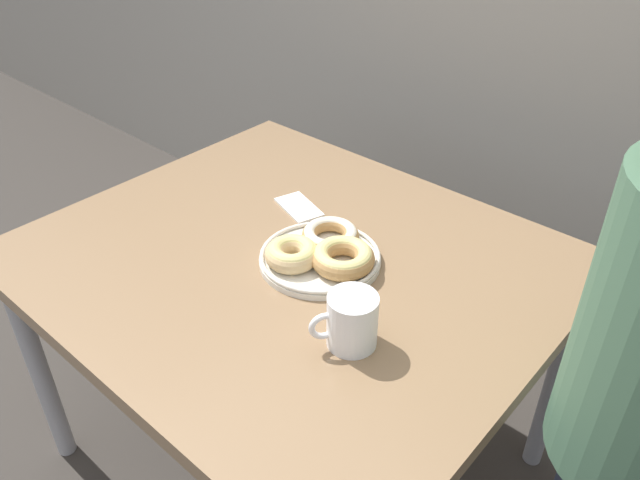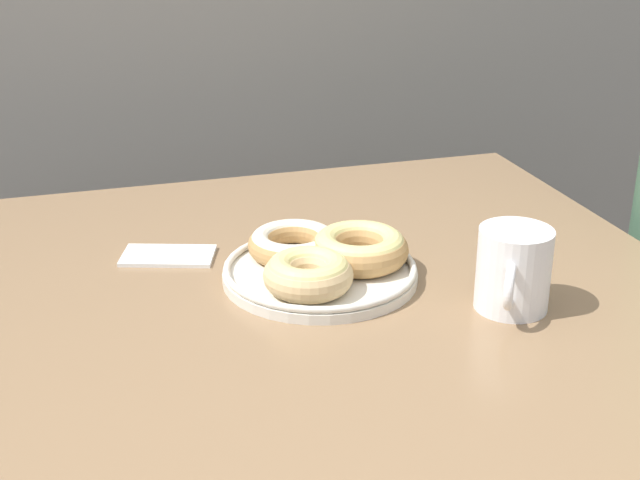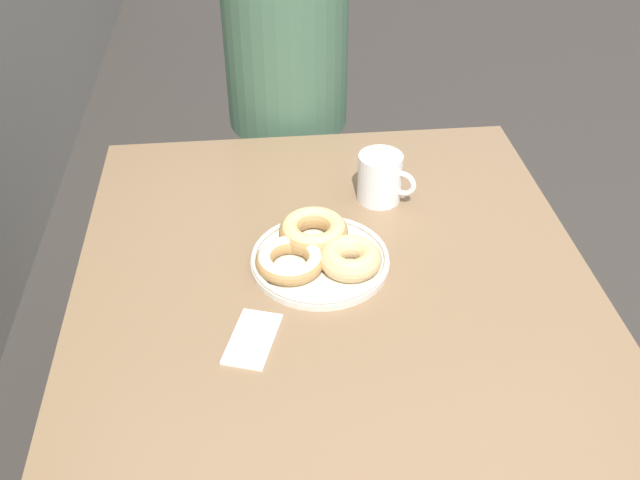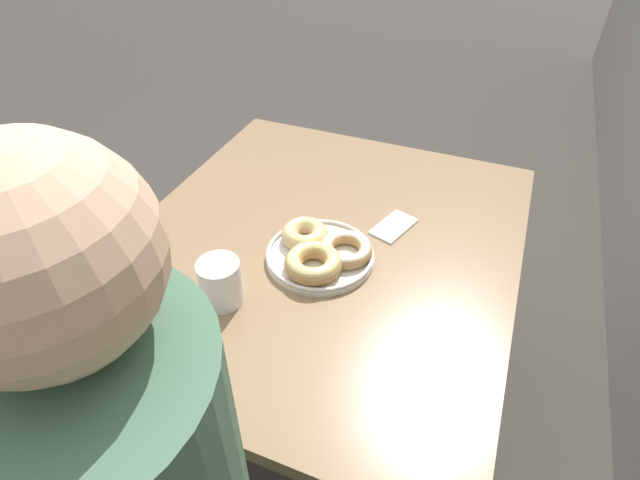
% 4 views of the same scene
% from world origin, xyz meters
% --- Properties ---
extents(dining_table, '(1.15, 0.99, 0.71)m').
position_xyz_m(dining_table, '(0.00, 0.15, 0.65)').
color(dining_table, '#846647').
rests_on(dining_table, ground_plane).
extents(donut_plate, '(0.27, 0.27, 0.06)m').
position_xyz_m(donut_plate, '(0.07, 0.18, 0.74)').
color(donut_plate, silver).
rests_on(donut_plate, dining_table).
extents(coffee_mug, '(0.10, 0.12, 0.11)m').
position_xyz_m(coffee_mug, '(0.28, 0.02, 0.77)').
color(coffee_mug, white).
rests_on(coffee_mug, dining_table).
extents(napkin, '(0.15, 0.11, 0.01)m').
position_xyz_m(napkin, '(-0.13, 0.32, 0.72)').
color(napkin, white).
rests_on(napkin, dining_table).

